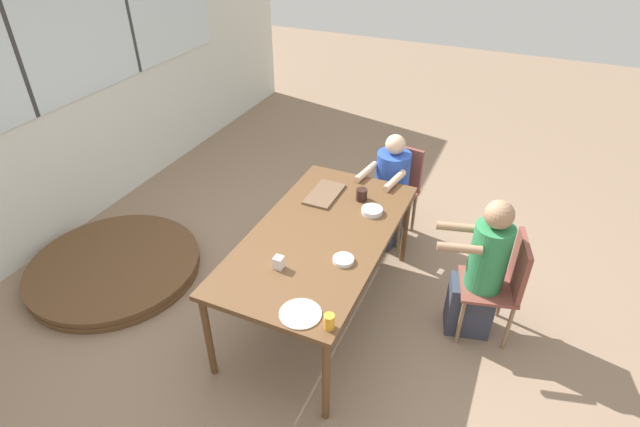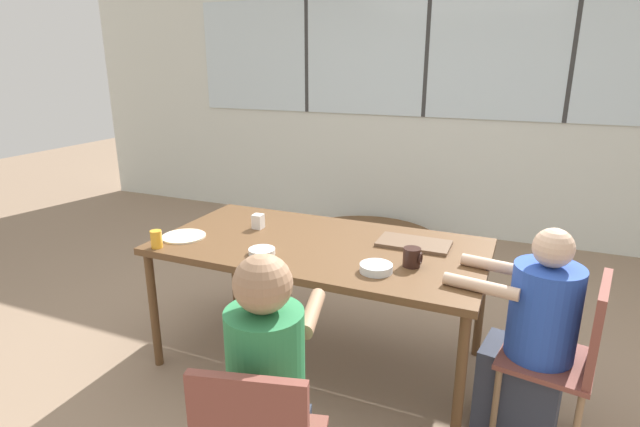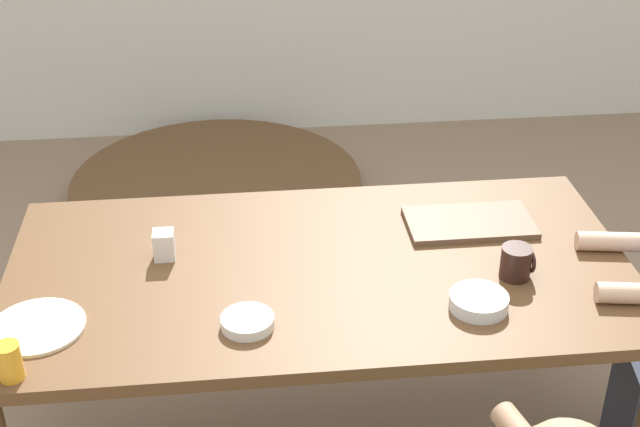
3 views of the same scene
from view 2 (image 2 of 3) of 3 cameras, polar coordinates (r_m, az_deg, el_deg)
The scene contains 14 objects.
ground_plane at distance 3.22m, azimuth 0.00°, elevation -16.25°, with size 16.00×16.00×0.00m, color #8C725B.
wall_back_with_windows at distance 5.30m, azimuth 11.94°, elevation 13.17°, with size 8.40×0.08×2.80m.
dining_table at distance 2.89m, azimuth 0.00°, elevation -4.45°, with size 1.86×0.97×0.76m.
chair_for_man_blue_shirt at distance 2.60m, azimuth 26.73°, elevation -13.71°, with size 0.46×0.46×0.87m.
person_woman_green_shirt at distance 1.97m, azimuth -5.76°, elevation -21.75°, with size 0.39×0.54×1.18m.
person_man_blue_shirt at distance 2.63m, azimuth 22.90°, elevation -13.83°, with size 0.60×0.39×1.08m.
food_tray_dark at distance 2.89m, azimuth 10.68°, elevation -3.39°, with size 0.40×0.22×0.02m.
coffee_mug at distance 2.59m, azimuth 10.50°, elevation -4.94°, with size 0.10×0.09×0.10m.
juice_glass at distance 2.94m, azimuth -18.19°, elevation -2.81°, with size 0.06×0.06×0.10m.
milk_carton_small at distance 3.13m, azimuth -7.09°, elevation -0.90°, with size 0.06×0.06×0.09m.
bowl_white_shallow at distance 2.51m, azimuth 6.43°, elevation -6.21°, with size 0.16×0.16×0.04m.
bowl_cereal at distance 2.73m, azimuth -6.66°, elevation -4.32°, with size 0.14×0.14×0.03m.
plate_tortillas at distance 3.08m, azimuth -15.31°, elevation -2.53°, with size 0.26×0.26×0.01m.
folded_table_stack at distance 4.85m, azimuth 5.01°, elevation -3.55°, with size 1.48×1.48×0.12m.
Camera 2 is at (1.06, -2.47, 1.78)m, focal length 28.00 mm.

